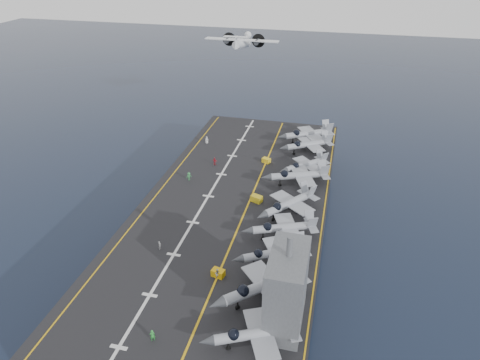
% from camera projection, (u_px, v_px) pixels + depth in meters
% --- Properties ---
extents(ground, '(500.00, 500.00, 0.00)m').
position_uv_depth(ground, '(236.00, 239.00, 95.31)').
color(ground, '#142135').
rests_on(ground, ground).
extents(hull, '(36.00, 90.00, 10.00)m').
position_uv_depth(hull, '(236.00, 221.00, 92.85)').
color(hull, '#56595E').
rests_on(hull, ground).
extents(flight_deck, '(38.00, 92.00, 0.40)m').
position_uv_depth(flight_deck, '(235.00, 201.00, 90.28)').
color(flight_deck, black).
rests_on(flight_deck, hull).
extents(foul_line, '(0.35, 90.00, 0.02)m').
position_uv_depth(foul_line, '(249.00, 202.00, 89.55)').
color(foul_line, gold).
rests_on(foul_line, flight_deck).
extents(landing_centerline, '(0.50, 90.00, 0.02)m').
position_uv_depth(landing_centerline, '(208.00, 196.00, 91.42)').
color(landing_centerline, silver).
rests_on(landing_centerline, flight_deck).
extents(deck_edge_port, '(0.25, 90.00, 0.02)m').
position_uv_depth(deck_edge_port, '(160.00, 190.00, 93.72)').
color(deck_edge_port, gold).
rests_on(deck_edge_port, flight_deck).
extents(deck_edge_stbd, '(0.25, 90.00, 0.02)m').
position_uv_depth(deck_edge_stbd, '(324.00, 211.00, 86.31)').
color(deck_edge_stbd, gold).
rests_on(deck_edge_stbd, flight_deck).
extents(island_superstructure, '(5.00, 10.00, 15.00)m').
position_uv_depth(island_superstructure, '(287.00, 281.00, 58.02)').
color(island_superstructure, '#56595E').
rests_on(island_superstructure, flight_deck).
extents(fighter_jet_0, '(15.94, 13.79, 4.66)m').
position_uv_depth(fighter_jet_0, '(256.00, 333.00, 56.87)').
color(fighter_jet_0, '#8C939B').
rests_on(fighter_jet_0, flight_deck).
extents(fighter_jet_1, '(18.96, 18.63, 5.54)m').
position_uv_depth(fighter_jet_1, '(264.00, 285.00, 64.14)').
color(fighter_jet_1, '#959DA5').
rests_on(fighter_jet_1, flight_deck).
extents(fighter_jet_2, '(15.91, 14.23, 4.61)m').
position_uv_depth(fighter_jet_2, '(275.00, 252.00, 71.54)').
color(fighter_jet_2, gray).
rests_on(fighter_jet_2, flight_deck).
extents(fighter_jet_3, '(16.26, 13.76, 4.79)m').
position_uv_depth(fighter_jet_3, '(284.00, 227.00, 77.62)').
color(fighter_jet_3, '#92999F').
rests_on(fighter_jet_3, flight_deck).
extents(fighter_jet_4, '(16.60, 17.40, 5.04)m').
position_uv_depth(fighter_jet_4, '(289.00, 203.00, 84.45)').
color(fighter_jet_4, gray).
rests_on(fighter_jet_4, flight_deck).
extents(fighter_jet_5, '(17.66, 14.82, 5.22)m').
position_uv_depth(fighter_jet_5, '(299.00, 175.00, 94.34)').
color(fighter_jet_5, gray).
rests_on(fighter_jet_5, flight_deck).
extents(fighter_jet_6, '(15.38, 15.15, 4.50)m').
position_uv_depth(fighter_jet_6, '(306.00, 164.00, 99.50)').
color(fighter_jet_6, gray).
rests_on(fighter_jet_6, flight_deck).
extents(fighter_jet_7, '(17.06, 15.57, 4.93)m').
position_uv_depth(fighter_jet_7, '(308.00, 144.00, 108.84)').
color(fighter_jet_7, '#99A0A8').
rests_on(fighter_jet_7, flight_deck).
extents(fighter_jet_8, '(18.51, 16.62, 5.36)m').
position_uv_depth(fighter_jet_8, '(308.00, 133.00, 114.28)').
color(fighter_jet_8, gray).
rests_on(fighter_jet_8, flight_deck).
extents(tow_cart_a, '(2.31, 1.77, 1.24)m').
position_uv_depth(tow_cart_a, '(218.00, 273.00, 69.56)').
color(tow_cart_a, '#E3A70A').
rests_on(tow_cart_a, flight_deck).
extents(tow_cart_b, '(2.65, 2.21, 1.36)m').
position_uv_depth(tow_cart_b, '(257.00, 199.00, 89.27)').
color(tow_cart_b, gold).
rests_on(tow_cart_b, flight_deck).
extents(tow_cart_c, '(2.29, 1.93, 1.17)m').
position_uv_depth(tow_cart_c, '(266.00, 160.00, 104.87)').
color(tow_cart_c, yellow).
rests_on(tow_cart_c, flight_deck).
extents(crew_1, '(0.72, 1.01, 1.59)m').
position_uv_depth(crew_1, '(160.00, 245.00, 75.56)').
color(crew_1, silver).
rests_on(crew_1, flight_deck).
extents(crew_3, '(1.40, 1.29, 1.94)m').
position_uv_depth(crew_3, '(189.00, 176.00, 97.07)').
color(crew_3, green).
rests_on(crew_3, flight_deck).
extents(crew_4, '(1.33, 0.99, 2.03)m').
position_uv_depth(crew_4, '(215.00, 161.00, 103.50)').
color(crew_4, red).
rests_on(crew_4, flight_deck).
extents(crew_5, '(1.37, 1.18, 1.93)m').
position_uv_depth(crew_5, '(207.00, 140.00, 114.54)').
color(crew_5, silver).
rests_on(crew_5, flight_deck).
extents(crew_6, '(1.41, 1.29, 1.96)m').
position_uv_depth(crew_6, '(152.00, 335.00, 58.20)').
color(crew_6, green).
rests_on(crew_6, flight_deck).
extents(crew_7, '(1.21, 0.90, 1.85)m').
position_uv_depth(crew_7, '(217.00, 274.00, 69.00)').
color(crew_7, silver).
rests_on(crew_7, flight_deck).
extents(transport_plane, '(23.81, 16.31, 5.61)m').
position_uv_depth(transport_plane, '(242.00, 44.00, 136.07)').
color(transport_plane, silver).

